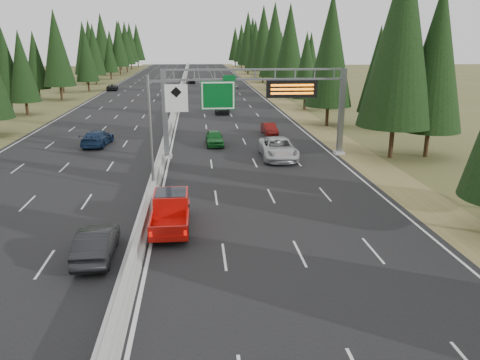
% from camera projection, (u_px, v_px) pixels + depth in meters
% --- Properties ---
extents(road, '(32.00, 260.00, 0.08)m').
position_uv_depth(road, '(179.00, 99.00, 84.96)').
color(road, black).
rests_on(road, ground).
extents(shoulder_right, '(3.60, 260.00, 0.06)m').
position_uv_depth(shoulder_right, '(275.00, 98.00, 86.56)').
color(shoulder_right, olive).
rests_on(shoulder_right, ground).
extents(shoulder_left, '(3.60, 260.00, 0.06)m').
position_uv_depth(shoulder_left, '(78.00, 100.00, 83.36)').
color(shoulder_left, brown).
rests_on(shoulder_left, ground).
extents(median_barrier, '(0.70, 260.00, 0.85)m').
position_uv_depth(median_barrier, '(179.00, 97.00, 84.85)').
color(median_barrier, '#9B9A95').
rests_on(median_barrier, road).
extents(sign_gantry, '(16.75, 0.98, 7.80)m').
position_uv_depth(sign_gantry, '(262.00, 99.00, 41.23)').
color(sign_gantry, slate).
rests_on(sign_gantry, road).
extents(hov_sign_pole, '(2.80, 0.50, 8.00)m').
position_uv_depth(hov_sign_pole, '(159.00, 126.00, 31.17)').
color(hov_sign_pole, slate).
rests_on(hov_sign_pole, road).
extents(tree_row_right, '(11.94, 240.58, 18.94)m').
position_uv_depth(tree_row_right, '(312.00, 46.00, 73.98)').
color(tree_row_right, black).
rests_on(tree_row_right, ground).
extents(tree_row_left, '(11.50, 241.20, 18.22)m').
position_uv_depth(tree_row_left, '(50.00, 49.00, 81.49)').
color(tree_row_left, black).
rests_on(tree_row_left, ground).
extents(silver_minivan, '(3.10, 6.55, 1.81)m').
position_uv_depth(silver_minivan, '(278.00, 148.00, 41.67)').
color(silver_minivan, '#B8B9BD').
rests_on(silver_minivan, road).
extents(red_pickup, '(2.03, 5.67, 1.85)m').
position_uv_depth(red_pickup, '(171.00, 208.00, 26.47)').
color(red_pickup, black).
rests_on(red_pickup, road).
extents(car_ahead_green, '(1.82, 4.34, 1.47)m').
position_uv_depth(car_ahead_green, '(214.00, 138.00, 47.02)').
color(car_ahead_green, '#155F21').
rests_on(car_ahead_green, road).
extents(car_ahead_dkred, '(1.54, 3.91, 1.27)m').
position_uv_depth(car_ahead_dkred, '(269.00, 129.00, 52.39)').
color(car_ahead_dkred, '#5A0E0C').
rests_on(car_ahead_dkred, road).
extents(car_ahead_dkgrey, '(2.58, 5.30, 1.49)m').
position_uv_depth(car_ahead_dkgrey, '(222.00, 108.00, 67.85)').
color(car_ahead_dkgrey, black).
rests_on(car_ahead_dkgrey, road).
extents(car_ahead_white, '(2.71, 5.58, 1.53)m').
position_uv_depth(car_ahead_white, '(231.00, 85.00, 102.30)').
color(car_ahead_white, '#B2B2B2').
rests_on(car_ahead_white, road).
extents(car_ahead_far, '(2.06, 4.47, 1.48)m').
position_uv_depth(car_ahead_far, '(191.00, 80.00, 114.74)').
color(car_ahead_far, black).
rests_on(car_ahead_far, road).
extents(car_onc_near, '(1.70, 4.65, 1.52)m').
position_uv_depth(car_onc_near, '(96.00, 243.00, 22.56)').
color(car_onc_near, black).
rests_on(car_onc_near, road).
extents(car_onc_blue, '(2.74, 5.59, 1.57)m').
position_uv_depth(car_onc_blue, '(97.00, 138.00, 46.75)').
color(car_onc_blue, '#152A4C').
rests_on(car_onc_blue, road).
extents(car_onc_white, '(2.13, 4.44, 1.46)m').
position_uv_depth(car_onc_white, '(170.00, 95.00, 84.11)').
color(car_onc_white, '#B8B8B8').
rests_on(car_onc_white, road).
extents(car_onc_far, '(2.64, 4.94, 1.32)m').
position_uv_depth(car_onc_far, '(112.00, 87.00, 99.08)').
color(car_onc_far, black).
rests_on(car_onc_far, road).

